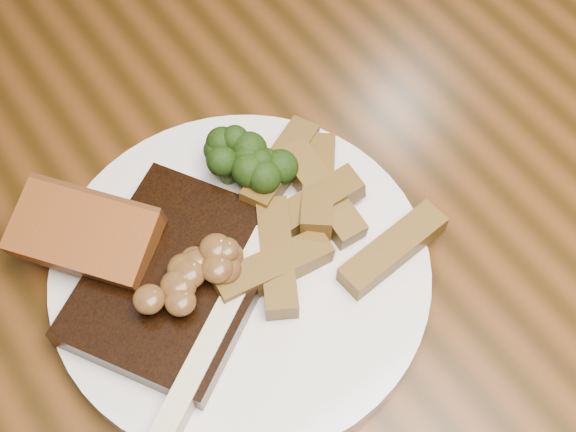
# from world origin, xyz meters

# --- Properties ---
(dining_table) EXTENTS (1.60, 0.90, 0.75)m
(dining_table) POSITION_xyz_m (0.00, 0.00, 0.66)
(dining_table) COLOR #4A280E
(dining_table) RESTS_ON ground
(plate) EXTENTS (0.32, 0.32, 0.01)m
(plate) POSITION_xyz_m (-0.07, -0.00, 0.76)
(plate) COLOR white
(plate) RESTS_ON dining_table
(steak) EXTENTS (0.19, 0.18, 0.02)m
(steak) POSITION_xyz_m (-0.11, 0.01, 0.77)
(steak) COLOR black
(steak) RESTS_ON plate
(steak_bone) EXTENTS (0.15, 0.10, 0.02)m
(steak_bone) POSITION_xyz_m (-0.11, -0.04, 0.77)
(steak_bone) COLOR beige
(steak_bone) RESTS_ON plate
(mushroom_pile) EXTENTS (0.07, 0.07, 0.03)m
(mushroom_pile) POSITION_xyz_m (-0.10, 0.00, 0.80)
(mushroom_pile) COLOR brown
(mushroom_pile) RESTS_ON steak
(garlic_bread) EXTENTS (0.10, 0.11, 0.02)m
(garlic_bread) POSITION_xyz_m (-0.15, 0.07, 0.77)
(garlic_bread) COLOR brown
(garlic_bread) RESTS_ON plate
(potato_wedges) EXTENTS (0.11, 0.11, 0.02)m
(potato_wedges) POSITION_xyz_m (0.00, -0.01, 0.77)
(potato_wedges) COLOR brown
(potato_wedges) RESTS_ON plate
(broccoli_cluster) EXTENTS (0.07, 0.07, 0.04)m
(broccoli_cluster) POSITION_xyz_m (-0.02, 0.06, 0.78)
(broccoli_cluster) COLOR #1A350C
(broccoli_cluster) RESTS_ON plate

